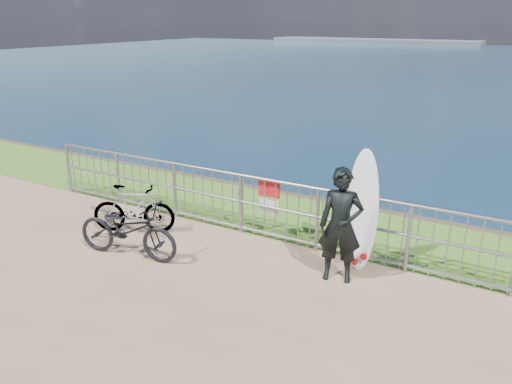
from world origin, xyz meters
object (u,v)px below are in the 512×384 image
Objects in this scene: surfer at (341,226)px; bicycle_far at (134,209)px; surfboard at (362,214)px; bicycle_near at (127,230)px.

bicycle_far is (-3.87, -0.21, -0.42)m from surfer.
surfer is 0.60m from surfboard.
surfboard is 3.76m from bicycle_near.
bicycle_far is (-0.61, 0.80, -0.02)m from bicycle_near.
surfboard is 1.25× the size of bicycle_far.
surfer is 0.97× the size of bicycle_near.
surfer reaches higher than bicycle_near.
surfboard reaches higher than bicycle_near.
surfer is 0.93× the size of surfboard.
bicycle_near is at bearing -154.81° from surfboard.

